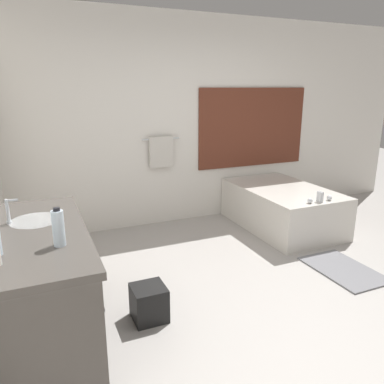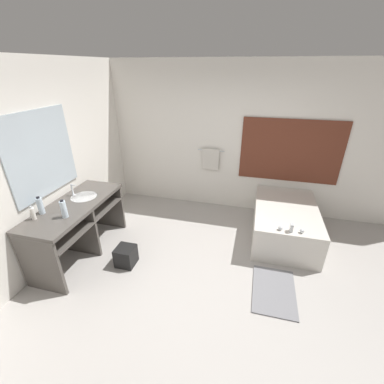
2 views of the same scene
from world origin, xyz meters
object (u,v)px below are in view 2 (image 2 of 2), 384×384
at_px(bathtub, 285,220).
at_px(water_bottle_2, 40,206).
at_px(soap_dispenser, 33,214).
at_px(waste_bin, 126,256).
at_px(water_bottle_1, 64,209).

relative_size(bathtub, water_bottle_2, 6.41).
xyz_separation_m(bathtub, soap_dispenser, (-3.18, -1.67, 0.63)).
relative_size(bathtub, waste_bin, 5.56).
relative_size(soap_dispenser, waste_bin, 0.67).
height_order(water_bottle_1, waste_bin, water_bottle_1).
relative_size(water_bottle_1, waste_bin, 0.88).
bearing_deg(bathtub, water_bottle_2, -154.42).
xyz_separation_m(bathtub, waste_bin, (-2.22, -1.29, -0.15)).
bearing_deg(water_bottle_2, bathtub, 25.58).
xyz_separation_m(bathtub, water_bottle_2, (-3.20, -1.53, 0.66)).
bearing_deg(water_bottle_1, waste_bin, 21.46).
xyz_separation_m(water_bottle_1, soap_dispenser, (-0.34, -0.14, -0.03)).
bearing_deg(waste_bin, water_bottle_1, -158.54).
distance_m(water_bottle_1, water_bottle_2, 0.35).
bearing_deg(water_bottle_1, soap_dispenser, -157.48).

